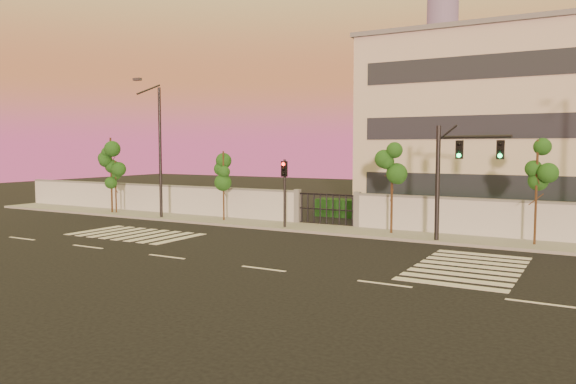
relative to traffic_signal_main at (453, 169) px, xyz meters
The scene contains 15 objects.
ground 11.35m from the traffic_signal_main, 118.27° to the right, with size 120.00×120.00×0.00m, color black.
sidewalk 6.33m from the traffic_signal_main, 168.27° to the left, with size 60.00×3.00×0.15m, color gray.
perimeter_wall 6.18m from the traffic_signal_main, 152.83° to the left, with size 60.00×0.36×2.20m.
hedge_row 7.19m from the traffic_signal_main, 126.48° to the left, with size 41.00×4.25×1.80m.
institutional_building 13.37m from the traffic_signal_main, 72.64° to the left, with size 24.40×12.40×12.25m.
distant_skyscraper 285.49m from the traffic_signal_main, 104.52° to the left, with size 16.00×16.00×118.00m.
road_markings 9.51m from the traffic_signal_main, 139.51° to the right, with size 57.00×7.62×0.02m.
street_tree_a 24.19m from the traffic_signal_main, behind, with size 1.57×1.25×5.49m.
street_tree_b 23.89m from the traffic_signal_main, behind, with size 1.33×1.06×3.83m.
street_tree_c 14.69m from the traffic_signal_main, behind, with size 1.33×1.06×4.56m.
street_tree_d 3.67m from the traffic_signal_main, 161.45° to the left, with size 1.55×1.23×5.04m.
street_tree_e 3.87m from the traffic_signal_main, 16.01° to the left, with size 1.40×1.12×5.15m.
traffic_signal_main is the anchor object (origin of this frame).
traffic_signal_secondary 9.72m from the traffic_signal_main, behind, with size 0.32×0.32×4.10m.
streetlight_west 19.23m from the traffic_signal_main, behind, with size 0.54×2.20×9.13m.
Camera 1 is at (11.59, -18.52, 4.78)m, focal length 35.00 mm.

